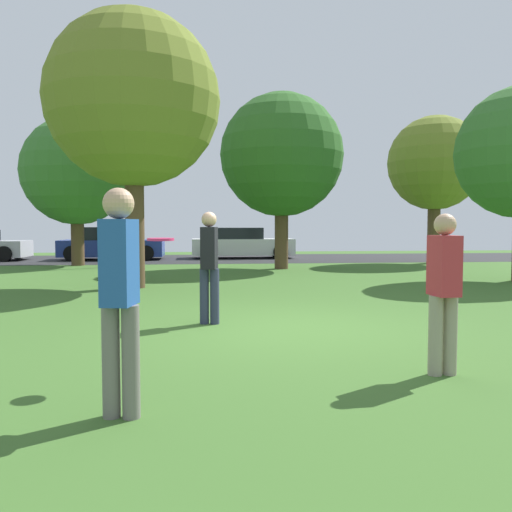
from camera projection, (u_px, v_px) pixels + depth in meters
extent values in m
plane|color=#3D6628|center=(287.00, 328.00, 7.83)|extent=(44.00, 44.00, 0.00)
cube|color=#28282B|center=(229.00, 259.00, 23.72)|extent=(44.00, 6.40, 0.01)
cylinder|color=brown|center=(135.00, 229.00, 12.75)|extent=(0.45, 0.45, 2.82)
sphere|color=olive|center=(133.00, 100.00, 12.56)|extent=(4.10, 4.10, 4.10)
cylinder|color=brown|center=(434.00, 227.00, 20.88)|extent=(0.48, 0.48, 2.83)
sphere|color=olive|center=(435.00, 163.00, 20.73)|extent=(3.65, 3.65, 3.65)
cylinder|color=brown|center=(78.00, 235.00, 19.75)|extent=(0.47, 0.47, 2.24)
sphere|color=#38702D|center=(76.00, 171.00, 19.60)|extent=(3.97, 3.97, 3.97)
cylinder|color=brown|center=(281.00, 232.00, 18.26)|extent=(0.46, 0.46, 2.53)
sphere|color=#2D6023|center=(282.00, 155.00, 18.10)|extent=(4.18, 4.18, 4.18)
cylinder|color=#2D334C|center=(215.00, 296.00, 8.13)|extent=(0.14, 0.14, 0.85)
cylinder|color=#2D334C|center=(204.00, 296.00, 8.14)|extent=(0.14, 0.14, 0.85)
cube|color=black|center=(209.00, 248.00, 8.09)|extent=(0.28, 0.36, 0.64)
sphere|color=tan|center=(209.00, 219.00, 8.07)|extent=(0.23, 0.23, 0.23)
cylinder|color=slate|center=(111.00, 361.00, 4.19)|extent=(0.14, 0.14, 0.89)
cylinder|color=slate|center=(131.00, 362.00, 4.17)|extent=(0.14, 0.14, 0.89)
cube|color=#23519E|center=(119.00, 262.00, 4.13)|extent=(0.28, 0.36, 0.67)
sphere|color=tan|center=(118.00, 203.00, 4.11)|extent=(0.24, 0.24, 0.24)
cylinder|color=gray|center=(435.00, 336.00, 5.36)|extent=(0.14, 0.14, 0.81)
cylinder|color=gray|center=(450.00, 335.00, 5.39)|extent=(0.14, 0.14, 0.81)
cube|color=#B72D38|center=(444.00, 266.00, 5.33)|extent=(0.24, 0.33, 0.60)
sphere|color=tan|center=(445.00, 225.00, 5.31)|extent=(0.22, 0.22, 0.22)
cylinder|color=#EA2D6B|center=(161.00, 239.00, 5.33)|extent=(0.30, 0.31, 0.03)
cylinder|color=black|center=(18.00, 252.00, 23.45)|extent=(0.64, 0.22, 0.64)
cylinder|color=black|center=(4.00, 254.00, 21.72)|extent=(0.64, 0.22, 0.64)
cube|color=#233893|center=(113.00, 248.00, 23.09)|extent=(4.34, 1.86, 0.71)
cube|color=black|center=(107.00, 233.00, 23.03)|extent=(2.09, 1.63, 0.55)
cylinder|color=black|center=(150.00, 251.00, 24.18)|extent=(0.64, 0.22, 0.64)
cylinder|color=black|center=(146.00, 253.00, 22.33)|extent=(0.64, 0.22, 0.64)
cylinder|color=black|center=(82.00, 251.00, 23.86)|extent=(0.64, 0.22, 0.64)
cylinder|color=black|center=(72.00, 254.00, 22.02)|extent=(0.64, 0.22, 0.64)
cube|color=white|center=(243.00, 247.00, 24.11)|extent=(4.54, 1.73, 0.73)
cube|color=black|center=(238.00, 233.00, 24.05)|extent=(2.18, 1.52, 0.50)
cylinder|color=black|center=(275.00, 250.00, 25.15)|extent=(0.64, 0.22, 0.64)
cylinder|color=black|center=(280.00, 252.00, 23.43)|extent=(0.64, 0.22, 0.64)
cylinder|color=black|center=(207.00, 250.00, 24.82)|extent=(0.64, 0.22, 0.64)
cylinder|color=black|center=(208.00, 252.00, 23.10)|extent=(0.64, 0.22, 0.64)
cylinder|color=#2D2D33|center=(137.00, 204.00, 19.44)|extent=(0.14, 0.14, 4.50)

